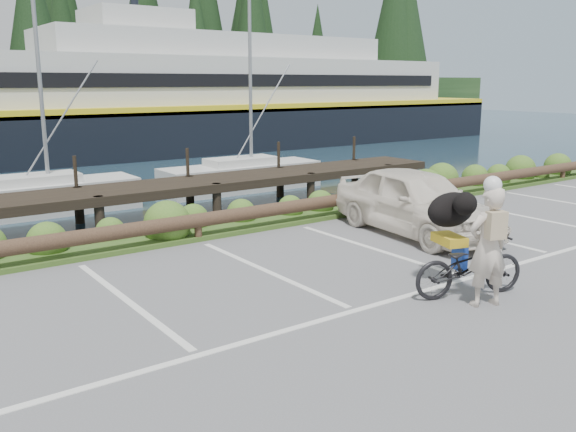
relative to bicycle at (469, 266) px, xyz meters
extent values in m
plane|color=#595A5C|center=(-1.90, 0.94, -0.50)|extent=(72.00, 72.00, 0.00)
cube|color=#3D5B21|center=(-1.90, 6.24, -0.45)|extent=(34.00, 1.60, 0.10)
imported|color=black|center=(0.00, 0.00, 0.00)|extent=(2.00, 1.21, 0.99)
imported|color=beige|center=(-0.14, -0.42, 0.42)|extent=(0.77, 0.63, 1.84)
ellipsoid|color=black|center=(0.19, 0.57, 0.78)|extent=(0.77, 1.10, 0.57)
imported|color=silver|center=(2.34, 3.30, 0.25)|extent=(2.25, 4.52, 1.48)
camera|label=1|loc=(-7.68, -5.80, 2.84)|focal=38.00mm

